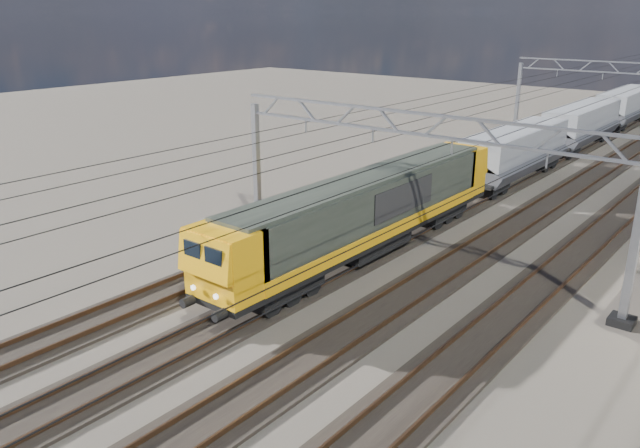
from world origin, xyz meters
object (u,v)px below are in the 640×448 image
Objects in this scene: hopper_wagon_mid at (582,123)px; hopper_wagon_third at (626,104)px; catenary_gantry_mid at (409,183)px; locomotive at (368,209)px; hopper_wagon_lead at (516,150)px; catenary_gantry_far at (623,100)px.

hopper_wagon_third is at bearing 90.00° from hopper_wagon_mid.
catenary_gantry_mid is at bearing -86.39° from hopper_wagon_mid.
locomotive is at bearing -90.00° from hopper_wagon_mid.
catenary_gantry_mid is 1.53× the size of hopper_wagon_mid.
locomotive reaches higher than hopper_wagon_lead.
hopper_wagon_mid is (0.00, 14.20, 0.00)m from hopper_wagon_lead.
catenary_gantry_mid is 1.53× the size of hopper_wagon_lead.
catenary_gantry_far is 5.02m from hopper_wagon_mid.
locomotive reaches higher than hopper_wagon_mid.
catenary_gantry_mid is at bearing 5.38° from locomotive.
hopper_wagon_lead is 1.00× the size of hopper_wagon_third.
hopper_wagon_lead is 28.40m from hopper_wagon_third.
locomotive is 17.70m from hopper_wagon_lead.
catenary_gantry_far reaches higher than locomotive.
hopper_wagon_third is at bearing 101.42° from catenary_gantry_far.
catenary_gantry_far is at bearing 65.02° from hopper_wagon_mid.
locomotive is at bearing -93.16° from catenary_gantry_far.
catenary_gantry_mid and catenary_gantry_far have the same top height.
locomotive is (-2.00, -0.19, -1.58)m from catenary_gantry_mid.
catenary_gantry_mid is at bearing -87.50° from hopper_wagon_third.
hopper_wagon_third is (-2.00, 9.91, -1.67)m from catenary_gantry_far.
hopper_wagon_mid is (-0.00, 31.90, -0.09)m from locomotive.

